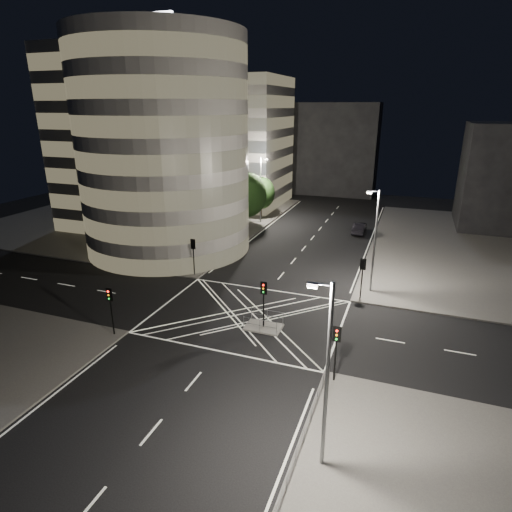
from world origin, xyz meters
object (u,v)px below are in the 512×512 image
at_px(central_island, 264,327).
at_px(street_lamp_right_far, 374,238).
at_px(street_lamp_left_far, 261,188).
at_px(street_lamp_right_near, 326,373).
at_px(street_lamp_left_near, 209,215).
at_px(traffic_signal_nl, 110,303).
at_px(traffic_signal_fr, 362,271).
at_px(traffic_signal_nr, 336,344).
at_px(sedan, 359,228).
at_px(traffic_signal_fl, 193,250).
at_px(traffic_signal_island, 264,296).

distance_m(central_island, street_lamp_right_far, 13.98).
xyz_separation_m(street_lamp_left_far, street_lamp_right_near, (18.87, -44.00, 0.00)).
bearing_deg(street_lamp_left_near, traffic_signal_nl, -88.06).
height_order(central_island, traffic_signal_fr, traffic_signal_fr).
bearing_deg(traffic_signal_nr, street_lamp_right_near, -84.96).
distance_m(street_lamp_left_far, sedan, 15.94).
xyz_separation_m(traffic_signal_fl, street_lamp_left_near, (-0.64, 5.20, 2.63)).
bearing_deg(central_island, street_lamp_left_far, 109.95).
distance_m(traffic_signal_fr, street_lamp_left_near, 19.14).
distance_m(traffic_signal_fl, traffic_signal_island, 13.62).
relative_size(traffic_signal_fl, street_lamp_left_far, 0.40).
xyz_separation_m(traffic_signal_fr, traffic_signal_island, (-6.80, -8.30, 0.00)).
bearing_deg(street_lamp_left_far, traffic_signal_fr, -51.83).
bearing_deg(traffic_signal_fl, street_lamp_right_near, -48.76).
bearing_deg(street_lamp_right_near, street_lamp_right_far, 90.00).
relative_size(street_lamp_left_far, street_lamp_right_near, 1.00).
xyz_separation_m(street_lamp_left_near, sedan, (15.21, 17.62, -4.75)).
xyz_separation_m(street_lamp_left_near, street_lamp_right_far, (18.87, -3.00, 0.00)).
relative_size(traffic_signal_nl, sedan, 0.83).
height_order(traffic_signal_fl, sedan, traffic_signal_fl).
relative_size(traffic_signal_island, street_lamp_right_near, 0.40).
relative_size(traffic_signal_nr, sedan, 0.83).
relative_size(street_lamp_left_near, sedan, 2.08).
bearing_deg(central_island, traffic_signal_nr, -37.93).
height_order(traffic_signal_nl, street_lamp_right_far, street_lamp_right_far).
relative_size(central_island, street_lamp_left_far, 0.30).
xyz_separation_m(traffic_signal_nl, street_lamp_right_far, (18.24, 15.80, 2.63)).
bearing_deg(traffic_signal_fl, street_lamp_left_near, 96.97).
bearing_deg(street_lamp_right_far, street_lamp_left_far, 131.94).
bearing_deg(street_lamp_left_far, traffic_signal_island, -70.05).
distance_m(traffic_signal_fr, street_lamp_left_far, 29.63).
height_order(traffic_signal_island, street_lamp_right_far, street_lamp_right_far).
height_order(traffic_signal_island, sedan, traffic_signal_island).
distance_m(traffic_signal_island, sedan, 31.42).
bearing_deg(street_lamp_right_near, central_island, 120.75).
height_order(traffic_signal_fl, traffic_signal_nr, same).
bearing_deg(traffic_signal_nl, street_lamp_right_far, 40.91).
distance_m(traffic_signal_island, street_lamp_right_near, 14.78).
bearing_deg(street_lamp_left_near, street_lamp_right_far, -9.03).
relative_size(traffic_signal_island, street_lamp_left_near, 0.40).
distance_m(traffic_signal_nr, street_lamp_right_far, 16.03).
distance_m(traffic_signal_fr, street_lamp_right_near, 20.97).
bearing_deg(traffic_signal_nr, street_lamp_left_near, 134.13).
relative_size(traffic_signal_nr, traffic_signal_island, 1.00).
height_order(traffic_signal_nl, traffic_signal_island, same).
bearing_deg(street_lamp_left_far, traffic_signal_nr, -63.64).
height_order(street_lamp_left_near, street_lamp_left_far, same).
bearing_deg(traffic_signal_island, central_island, 0.00).
bearing_deg(street_lamp_right_far, street_lamp_right_near, -90.00).
relative_size(street_lamp_left_far, sedan, 2.08).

